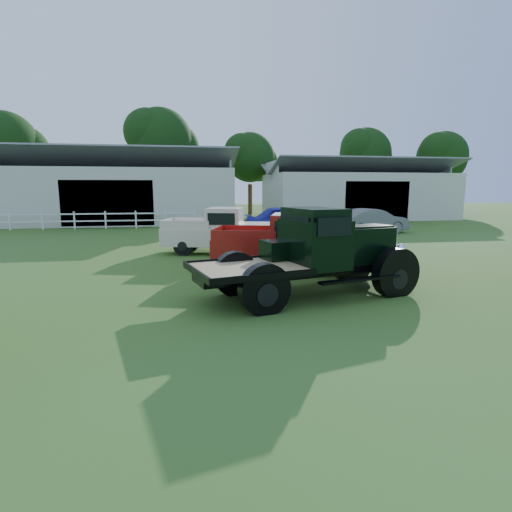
{
  "coord_description": "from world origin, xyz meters",
  "views": [
    {
      "loc": [
        -1.46,
        -8.52,
        2.73
      ],
      "look_at": [
        0.2,
        1.2,
        1.05
      ],
      "focal_mm": 28.0,
      "sensor_mm": 36.0,
      "label": 1
    }
  ],
  "objects": [
    {
      "name": "ground",
      "position": [
        0.0,
        0.0,
        0.0
      ],
      "size": [
        120.0,
        120.0,
        0.0
      ],
      "primitive_type": "plane",
      "color": "#395914"
    },
    {
      "name": "shed_left",
      "position": [
        -7.0,
        26.0,
        2.8
      ],
      "size": [
        18.8,
        10.2,
        5.6
      ],
      "primitive_type": null,
      "color": "#ABABAB",
      "rests_on": "ground"
    },
    {
      "name": "shed_right",
      "position": [
        14.0,
        27.0,
        2.6
      ],
      "size": [
        16.8,
        9.2,
        5.2
      ],
      "primitive_type": null,
      "color": "#ABABAB",
      "rests_on": "ground"
    },
    {
      "name": "fence_rail",
      "position": [
        -8.0,
        20.0,
        0.6
      ],
      "size": [
        14.2,
        0.16,
        1.2
      ],
      "primitive_type": null,
      "color": "white",
      "rests_on": "ground"
    },
    {
      "name": "tree_a",
      "position": [
        -18.0,
        33.0,
        5.25
      ],
      "size": [
        6.3,
        6.3,
        10.5
      ],
      "primitive_type": null,
      "color": "black",
      "rests_on": "ground"
    },
    {
      "name": "tree_b",
      "position": [
        -4.0,
        34.0,
        5.75
      ],
      "size": [
        6.9,
        6.9,
        11.5
      ],
      "primitive_type": null,
      "color": "black",
      "rests_on": "ground"
    },
    {
      "name": "tree_c",
      "position": [
        5.0,
        33.0,
        4.5
      ],
      "size": [
        5.4,
        5.4,
        9.0
      ],
      "primitive_type": null,
      "color": "black",
      "rests_on": "ground"
    },
    {
      "name": "tree_d",
      "position": [
        18.0,
        34.0,
        5.0
      ],
      "size": [
        6.0,
        6.0,
        10.0
      ],
      "primitive_type": null,
      "color": "black",
      "rests_on": "ground"
    },
    {
      "name": "tree_e",
      "position": [
        26.0,
        32.0,
        4.75
      ],
      "size": [
        5.7,
        5.7,
        9.5
      ],
      "primitive_type": null,
      "color": "black",
      "rests_on": "ground"
    },
    {
      "name": "vintage_flatbed",
      "position": [
        1.56,
        1.06,
        1.12
      ],
      "size": [
        6.04,
        3.58,
        2.24
      ],
      "primitive_type": null,
      "rotation": [
        0.0,
        0.0,
        0.25
      ],
      "color": "black",
      "rests_on": "ground"
    },
    {
      "name": "red_pickup",
      "position": [
        1.89,
        4.3,
        0.96
      ],
      "size": [
        5.61,
        3.43,
        1.91
      ],
      "primitive_type": null,
      "rotation": [
        0.0,
        0.0,
        -0.29
      ],
      "color": "maroon",
      "rests_on": "ground"
    },
    {
      "name": "white_pickup",
      "position": [
        -0.02,
        8.32,
        0.94
      ],
      "size": [
        5.45,
        3.22,
        1.88
      ],
      "primitive_type": null,
      "rotation": [
        0.0,
        0.0,
        -0.26
      ],
      "color": "beige",
      "rests_on": "ground"
    },
    {
      "name": "misc_car_blue",
      "position": [
        4.29,
        13.09,
        0.91
      ],
      "size": [
        5.52,
        2.69,
        1.81
      ],
      "primitive_type": "imported",
      "rotation": [
        0.0,
        0.0,
        1.46
      ],
      "color": "#2528AA",
      "rests_on": "ground"
    },
    {
      "name": "misc_car_grey",
      "position": [
        9.65,
        14.36,
        0.75
      ],
      "size": [
        4.79,
        2.5,
        1.5
      ],
      "primitive_type": "imported",
      "rotation": [
        0.0,
        0.0,
        1.78
      ],
      "color": "slate",
      "rests_on": "ground"
    }
  ]
}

